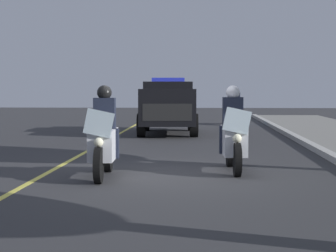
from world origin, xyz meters
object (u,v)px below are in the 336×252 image
at_px(police_motorcycle_lead_left, 104,140).
at_px(police_suv, 168,105).
at_px(police_motorcycle_lead_right, 234,136).
at_px(cyclist_background, 236,106).

xyz_separation_m(police_motorcycle_lead_left, police_suv, (-10.94, 0.58, 0.37)).
height_order(police_motorcycle_lead_right, police_suv, police_suv).
height_order(police_suv, cyclist_background, police_suv).
bearing_deg(police_suv, police_motorcycle_lead_left, -3.05).
bearing_deg(cyclist_background, police_suv, -26.67).
bearing_deg(police_motorcycle_lead_left, cyclist_background, 168.40).
bearing_deg(police_motorcycle_lead_right, cyclist_background, 176.57).
height_order(police_motorcycle_lead_left, cyclist_background, police_motorcycle_lead_left).
bearing_deg(police_suv, police_motorcycle_lead_right, 10.65).
bearing_deg(cyclist_background, police_motorcycle_lead_left, -11.60).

